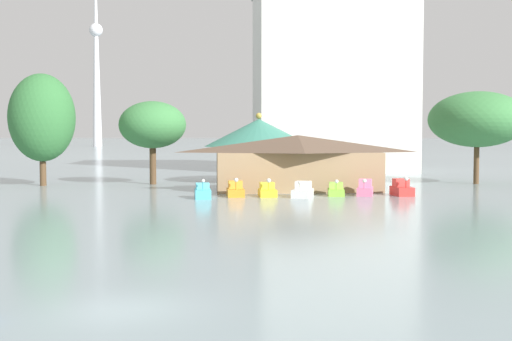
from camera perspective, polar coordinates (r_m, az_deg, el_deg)
The scene contains 15 objects.
ground_plane at distance 20.80m, azimuth -11.63°, elevation -12.06°, with size 2000.00×2000.00×0.00m, color gray.
pedal_boat_cyan at distance 54.90m, azimuth -4.77°, elevation -1.93°, with size 1.47×2.44×1.73m.
pedal_boat_orange at distance 56.49m, azimuth -1.84°, elevation -1.76°, with size 1.52×2.55×1.70m.
pedal_boat_yellow at distance 56.49m, azimuth 1.02°, elevation -1.82°, with size 1.52×2.54×1.67m.
pedal_boat_white at distance 55.96m, azimuth 4.18°, elevation -1.82°, with size 2.34×3.17×1.49m.
pedal_boat_lime at distance 57.72m, azimuth 7.14°, elevation -1.76°, with size 1.82×2.85×1.51m.
pedal_boat_pink at distance 58.35m, azimuth 9.69°, elevation -1.62°, with size 2.05×2.90×1.56m.
pedal_boat_red at distance 58.73m, azimuth 12.86°, elevation -1.60°, with size 1.64×2.54×1.75m.
boathouse at distance 61.88m, azimuth 3.77°, elevation 0.78°, with size 16.87×6.48×5.40m.
green_roof_pavilion at distance 74.03m, azimuth 0.25°, elevation 2.17°, with size 12.59×12.59×7.97m.
shoreline_tree_tall_left at distance 71.78m, azimuth -18.53°, elevation 4.48°, with size 6.93×6.93×11.91m.
shoreline_tree_mid at distance 70.99m, azimuth -9.20°, elevation 4.02°, with size 7.32×7.32×9.10m.
shoreline_tree_right at distance 74.67m, azimuth 19.11°, elevation 4.32°, with size 10.62×10.62×10.20m.
background_building_block at distance 97.47m, azimuth 6.68°, elevation 8.22°, with size 22.76×17.75×27.93m.
distant_broadcast_tower at distance 310.76m, azimuth -14.05°, elevation 11.27°, with size 6.15×6.15×129.27m.
Camera 1 is at (2.64, -19.90, 5.46)m, focal length 44.90 mm.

